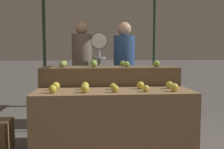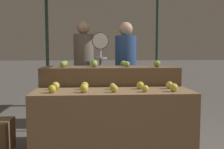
{
  "view_description": "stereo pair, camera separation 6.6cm",
  "coord_description": "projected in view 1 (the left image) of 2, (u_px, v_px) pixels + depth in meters",
  "views": [
    {
      "loc": [
        -0.28,
        -2.81,
        1.23
      ],
      "look_at": [
        0.01,
        0.3,
        0.95
      ],
      "focal_mm": 42.0,
      "sensor_mm": 36.0,
      "label": 1
    },
    {
      "loc": [
        -0.22,
        -2.82,
        1.23
      ],
      "look_at": [
        0.01,
        0.3,
        0.95
      ],
      "focal_mm": 42.0,
      "sensor_mm": 36.0,
      "label": 2
    }
  ],
  "objects": [
    {
      "name": "apple_front_0",
      "position": [
        53.0,
        89.0,
        2.69
      ],
      "size": [
        0.08,
        0.08,
        0.08
      ],
      "primitive_type": "sphere",
      "color": "gold",
      "rests_on": "display_counter_front"
    },
    {
      "name": "produce_scale",
      "position": [
        99.0,
        61.0,
        3.96
      ],
      "size": [
        0.25,
        0.2,
        1.5
      ],
      "color": "#99999E",
      "rests_on": "ground_plane"
    },
    {
      "name": "apple_front_3",
      "position": [
        146.0,
        88.0,
        2.77
      ],
      "size": [
        0.07,
        0.07,
        0.07
      ],
      "primitive_type": "sphere",
      "color": "yellow",
      "rests_on": "display_counter_front"
    },
    {
      "name": "apple_back_5",
      "position": [
        94.0,
        63.0,
        3.52
      ],
      "size": [
        0.09,
        0.09,
        0.09
      ],
      "primitive_type": "sphere",
      "color": "#7AA338",
      "rests_on": "display_counter_back"
    },
    {
      "name": "apple_front_4",
      "position": [
        174.0,
        87.0,
        2.8
      ],
      "size": [
        0.09,
        0.09,
        0.09
      ],
      "primitive_type": "sphere",
      "color": "yellow",
      "rests_on": "display_counter_front"
    },
    {
      "name": "display_counter_front",
      "position": [
        114.0,
        126.0,
        2.89
      ],
      "size": [
        1.74,
        0.55,
        0.8
      ],
      "primitive_type": "cube",
      "color": "olive",
      "rests_on": "ground_plane"
    },
    {
      "name": "apple_front_2",
      "position": [
        115.0,
        89.0,
        2.74
      ],
      "size": [
        0.08,
        0.08,
        0.08
      ],
      "primitive_type": "sphere",
      "color": "gold",
      "rests_on": "display_counter_front"
    },
    {
      "name": "apple_back_2",
      "position": [
        127.0,
        64.0,
        3.34
      ],
      "size": [
        0.08,
        0.08,
        0.08
      ],
      "primitive_type": "sphere",
      "color": "#8EB247",
      "rests_on": "display_counter_back"
    },
    {
      "name": "apple_back_4",
      "position": [
        64.0,
        63.0,
        3.48
      ],
      "size": [
        0.08,
        0.08,
        0.08
      ],
      "primitive_type": "sphere",
      "color": "#8EB247",
      "rests_on": "display_counter_back"
    },
    {
      "name": "person_customer_left",
      "position": [
        82.0,
        63.0,
        4.54
      ],
      "size": [
        0.37,
        0.37,
        1.74
      ],
      "rotation": [
        0.0,
        0.0,
        3.22
      ],
      "color": "#2D2D38",
      "rests_on": "ground_plane"
    },
    {
      "name": "apple_front_5",
      "position": [
        56.0,
        86.0,
        2.9
      ],
      "size": [
        0.09,
        0.09,
        0.09
      ],
      "primitive_type": "sphere",
      "color": "yellow",
      "rests_on": "display_counter_front"
    },
    {
      "name": "apple_back_6",
      "position": [
        123.0,
        63.0,
        3.55
      ],
      "size": [
        0.08,
        0.08,
        0.08
      ],
      "primitive_type": "sphere",
      "color": "#84AD3D",
      "rests_on": "display_counter_back"
    },
    {
      "name": "apple_front_1",
      "position": [
        85.0,
        88.0,
        2.71
      ],
      "size": [
        0.09,
        0.09,
        0.09
      ],
      "primitive_type": "sphere",
      "color": "yellow",
      "rests_on": "display_counter_front"
    },
    {
      "name": "apple_back_1",
      "position": [
        94.0,
        64.0,
        3.31
      ],
      "size": [
        0.08,
        0.08,
        0.08
      ],
      "primitive_type": "sphere",
      "color": "#8EB247",
      "rests_on": "display_counter_back"
    },
    {
      "name": "apple_back_3",
      "position": [
        156.0,
        64.0,
        3.36
      ],
      "size": [
        0.09,
        0.09,
        0.09
      ],
      "primitive_type": "sphere",
      "color": "#84AD3D",
      "rests_on": "display_counter_back"
    },
    {
      "name": "apple_front_7",
      "position": [
        113.0,
        86.0,
        2.95
      ],
      "size": [
        0.07,
        0.07,
        0.07
      ],
      "primitive_type": "sphere",
      "color": "gold",
      "rests_on": "display_counter_front"
    },
    {
      "name": "apple_front_9",
      "position": [
        169.0,
        85.0,
        3.02
      ],
      "size": [
        0.08,
        0.08,
        0.08
      ],
      "primitive_type": "sphere",
      "color": "gold",
      "rests_on": "display_counter_front"
    },
    {
      "name": "display_counter_back",
      "position": [
        109.0,
        105.0,
        3.48
      ],
      "size": [
        1.74,
        0.55,
        1.02
      ],
      "primitive_type": "cube",
      "color": "brown",
      "rests_on": "ground_plane"
    },
    {
      "name": "apple_back_0",
      "position": [
        62.0,
        64.0,
        3.27
      ],
      "size": [
        0.08,
        0.08,
        0.08
      ],
      "primitive_type": "sphere",
      "color": "#8EB247",
      "rests_on": "display_counter_back"
    },
    {
      "name": "apple_front_6",
      "position": [
        85.0,
        86.0,
        2.93
      ],
      "size": [
        0.09,
        0.09,
        0.09
      ],
      "primitive_type": "sphere",
      "color": "gold",
      "rests_on": "display_counter_front"
    },
    {
      "name": "apple_front_8",
      "position": [
        141.0,
        85.0,
        2.99
      ],
      "size": [
        0.08,
        0.08,
        0.08
      ],
      "primitive_type": "sphere",
      "color": "gold",
      "rests_on": "display_counter_front"
    },
    {
      "name": "person_vendor_at_scale",
      "position": [
        124.0,
        66.0,
        4.29
      ],
      "size": [
        0.45,
        0.45,
        1.69
      ],
      "rotation": [
        0.0,
        0.0,
        2.74
      ],
      "color": "#2D2D38",
      "rests_on": "ground_plane"
    }
  ]
}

